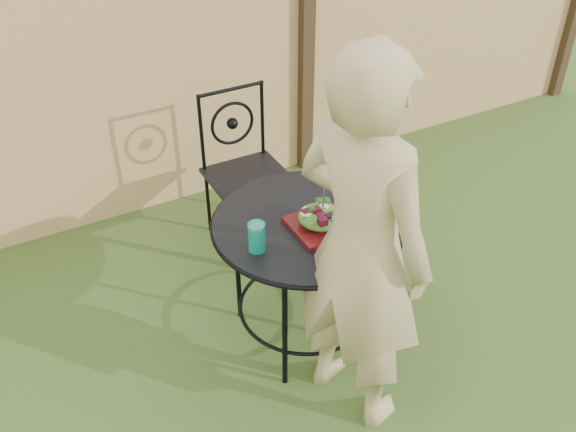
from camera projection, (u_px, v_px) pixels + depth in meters
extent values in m
cube|color=#F0BD76|center=(113.00, 86.00, 3.83)|extent=(8.00, 0.05, 1.80)
cube|color=black|center=(306.00, 43.00, 4.27)|extent=(0.09, 0.09, 1.90)
cylinder|color=black|center=(307.00, 223.00, 3.04)|extent=(0.90, 0.90, 0.02)
torus|color=black|center=(307.00, 224.00, 3.04)|extent=(0.92, 0.92, 0.02)
torus|color=black|center=(305.00, 305.00, 3.35)|extent=(0.70, 0.70, 0.02)
cylinder|color=black|center=(324.00, 237.00, 3.54)|extent=(0.03, 0.03, 0.71)
cylinder|color=black|center=(237.00, 266.00, 3.34)|extent=(0.03, 0.03, 0.71)
cylinder|color=black|center=(285.00, 331.00, 2.96)|extent=(0.03, 0.03, 0.71)
cylinder|color=black|center=(378.00, 294.00, 3.16)|extent=(0.03, 0.03, 0.71)
cube|color=black|center=(249.00, 178.00, 3.84)|extent=(0.46, 0.46, 0.03)
cylinder|color=black|center=(230.00, 89.00, 3.70)|extent=(0.42, 0.02, 0.02)
torus|color=black|center=(232.00, 123.00, 3.83)|extent=(0.28, 0.02, 0.28)
cylinder|color=black|center=(234.00, 236.00, 3.76)|extent=(0.02, 0.02, 0.44)
cylinder|color=black|center=(294.00, 217.00, 3.91)|extent=(0.02, 0.02, 0.44)
cylinder|color=black|center=(208.00, 202.00, 4.04)|extent=(0.02, 0.02, 0.44)
cylinder|color=black|center=(265.00, 185.00, 4.20)|extent=(0.02, 0.02, 0.44)
cylinder|color=black|center=(201.00, 134.00, 3.77)|extent=(0.02, 0.02, 0.50)
cylinder|color=black|center=(262.00, 119.00, 3.92)|extent=(0.02, 0.02, 0.50)
imported|color=tan|center=(361.00, 250.00, 2.59)|extent=(0.61, 0.75, 1.79)
cube|color=#3D0C08|center=(320.00, 226.00, 2.98)|extent=(0.27, 0.27, 0.02)
ellipsoid|color=#235614|center=(321.00, 217.00, 2.95)|extent=(0.21, 0.21, 0.08)
cylinder|color=silver|center=(324.00, 193.00, 2.88)|extent=(0.01, 0.01, 0.18)
cylinder|color=#0C9073|center=(257.00, 237.00, 2.82)|extent=(0.08, 0.08, 0.14)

